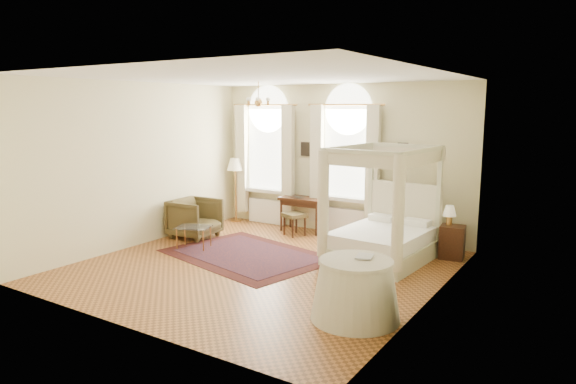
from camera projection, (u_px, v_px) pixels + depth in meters
name	position (u px, v px, depth m)	size (l,w,h in m)	color
ground	(262.00, 267.00, 9.10)	(6.00, 6.00, 0.00)	#9F602E
room_walls	(261.00, 156.00, 8.77)	(6.00, 6.00, 6.00)	beige
window_left	(266.00, 163.00, 12.25)	(1.62, 0.27, 3.29)	white
window_right	(345.00, 168.00, 11.14)	(1.62, 0.27, 3.29)	white
chandelier	(258.00, 102.00, 10.10)	(0.51, 0.45, 0.50)	#B8823D
wall_pictures	(343.00, 149.00, 11.21)	(2.54, 0.03, 0.39)	black
canopy_bed	(381.00, 235.00, 9.39)	(1.73, 2.06, 2.10)	#BDBE9A
nightstand	(452.00, 242.00, 9.56)	(0.44, 0.39, 0.62)	#3B1D10
nightstand_lamp	(450.00, 212.00, 9.56)	(0.25, 0.25, 0.37)	#B8823D
writing_desk	(303.00, 202.00, 11.60)	(1.05, 0.56, 0.78)	#3B1D10
laptop	(300.00, 197.00, 11.55)	(0.34, 0.22, 0.03)	black
stool	(295.00, 217.00, 11.26)	(0.57, 0.57, 0.50)	#45371D
armchair	(195.00, 218.00, 11.11)	(0.90, 0.93, 0.84)	#463A1E
coffee_table	(194.00, 229.00, 10.23)	(0.76, 0.64, 0.45)	silver
floor_lamp	(235.00, 167.00, 12.56)	(0.40, 0.40, 1.57)	#B8823D
oriental_rug	(248.00, 255.00, 9.80)	(3.45, 2.82, 0.01)	#441610
side_table	(355.00, 290.00, 6.81)	(1.20, 1.20, 0.82)	beige
book	(357.00, 256.00, 6.87)	(0.22, 0.29, 0.03)	black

